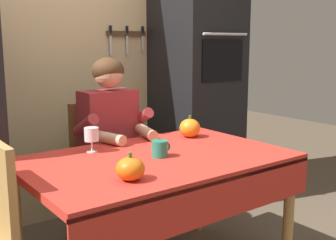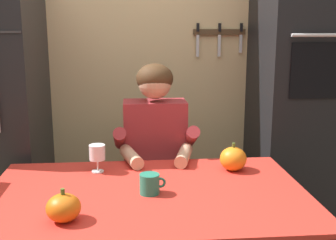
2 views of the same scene
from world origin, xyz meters
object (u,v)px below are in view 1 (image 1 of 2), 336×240
coffee_mug (160,149)px  wine_glass (91,135)px  wall_oven (197,77)px  dining_table (159,172)px  seated_person (114,136)px  pumpkin_large (190,128)px  chair_behind_person (101,163)px  pumpkin_medium (130,169)px

coffee_mug → wine_glass: size_ratio=0.82×
wall_oven → dining_table: bearing=-138.7°
wall_oven → dining_table: (-1.05, -0.92, -0.39)m
seated_person → pumpkin_large: seated_person is taller
chair_behind_person → coffee_mug: (-0.06, -0.79, 0.27)m
chair_behind_person → pumpkin_medium: bearing=-110.9°
wine_glass → chair_behind_person: bearing=57.7°
wine_glass → pumpkin_medium: size_ratio=1.08×
pumpkin_medium → wall_oven: bearing=40.2°
dining_table → pumpkin_large: size_ratio=9.88×
wine_glass → pumpkin_large: 0.68m
wall_oven → pumpkin_large: 0.92m
pumpkin_medium → pumpkin_large: bearing=33.8°
chair_behind_person → coffee_mug: 0.84m
dining_table → chair_behind_person: size_ratio=1.51×
dining_table → pumpkin_large: bearing=31.9°
chair_behind_person → pumpkin_large: (0.37, -0.52, 0.29)m
wine_glass → dining_table: bearing=-52.5°
wall_oven → pumpkin_medium: size_ratio=16.22×
wine_glass → coffee_mug: bearing=-51.1°
chair_behind_person → pumpkin_medium: (-0.39, -1.03, 0.28)m
coffee_mug → dining_table: bearing=-165.6°
wall_oven → coffee_mug: bearing=-138.5°
wall_oven → chair_behind_person: (-0.98, -0.13, -0.54)m
wine_glass → pumpkin_medium: 0.55m
chair_behind_person → wall_oven: bearing=7.6°
chair_behind_person → pumpkin_medium: 1.14m
pumpkin_large → pumpkin_medium: (-0.76, -0.51, -0.01)m
coffee_mug → wine_glass: bearing=128.9°
coffee_mug → wine_glass: 0.39m
coffee_mug → pumpkin_large: (0.43, 0.27, 0.02)m
dining_table → pumpkin_medium: pumpkin_medium is taller
pumpkin_large → seated_person: bearing=138.2°
dining_table → wine_glass: size_ratio=10.06×
wall_oven → chair_behind_person: size_ratio=2.26×
seated_person → pumpkin_medium: 0.93m
chair_behind_person → wine_glass: (-0.31, -0.49, 0.33)m
chair_behind_person → pumpkin_large: bearing=-54.6°
dining_table → coffee_mug: bearing=14.4°
seated_person → pumpkin_large: bearing=-41.8°
wall_oven → coffee_mug: size_ratio=18.42×
wall_oven → pumpkin_large: wall_oven is taller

